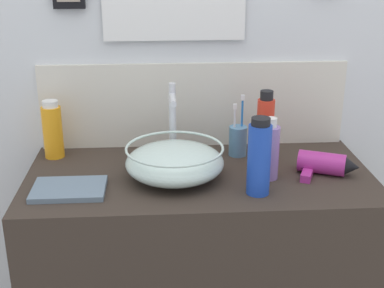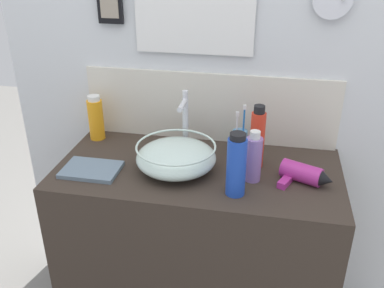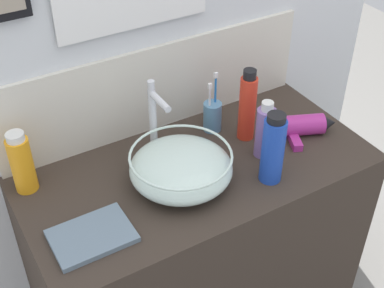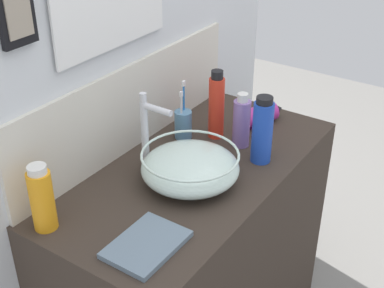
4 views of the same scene
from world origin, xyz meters
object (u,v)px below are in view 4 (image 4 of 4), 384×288
Objects in this scene: spray_bottle at (42,199)px; hand_towel at (147,245)px; glass_bowl_sink at (190,167)px; shampoo_bottle at (216,106)px; soap_dispenser at (241,122)px; hair_drier at (262,115)px; faucet at (147,127)px; toothbrush_cup at (183,124)px; lotion_bottle at (262,131)px.

hand_towel is at bearing -72.47° from spray_bottle.
glass_bowl_sink is 0.31m from shampoo_bottle.
soap_dispenser is at bearing 5.64° from hand_towel.
soap_dispenser is at bearing -175.23° from hair_drier.
faucet is 0.30m from shampoo_bottle.
soap_dispenser is (0.07, -0.19, 0.04)m from toothbrush_cup.
faucet is 1.28× the size of hair_drier.
toothbrush_cup reaches higher than hand_towel.
glass_bowl_sink is 0.29m from soap_dispenser.
faucet reaches higher than toothbrush_cup.
glass_bowl_sink is at bearing -27.08° from spray_bottle.
hair_drier is 0.22m from shampoo_bottle.
soap_dispenser is (0.29, -0.17, -0.06)m from faucet.
spray_bottle is (-0.62, 0.02, 0.04)m from toothbrush_cup.
soap_dispenser is (-0.01, -0.10, -0.03)m from shampoo_bottle.
toothbrush_cup is (0.22, 0.02, -0.09)m from faucet.
lotion_bottle is at bearing -26.91° from glass_bowl_sink.
hair_drier is at bearing 5.43° from hand_towel.
glass_bowl_sink reaches higher than hand_towel.
hair_drier is at bearing -18.69° from faucet.
lotion_bottle is 0.56m from hand_towel.
faucet reaches higher than lotion_bottle.
glass_bowl_sink is 1.53× the size of spray_bottle.
toothbrush_cup is 0.59m from hand_towel.
hair_drier is at bearing 26.93° from lotion_bottle.
hair_drier is 0.81× the size of shampoo_bottle.
spray_bottle reaches higher than hair_drier.
toothbrush_cup is 0.30m from lotion_bottle.
faucet reaches higher than hair_drier.
hand_towel is (-0.78, -0.07, -0.02)m from hair_drier.
spray_bottle is 1.02× the size of soap_dispenser.
glass_bowl_sink is at bearing 13.40° from hand_towel.
glass_bowl_sink is 1.50× the size of hair_drier.
spray_bottle is at bearing 166.82° from hair_drier.
lotion_bottle is (-0.06, -0.21, -0.01)m from shampoo_bottle.
toothbrush_cup is 0.84× the size of shampoo_bottle.
shampoo_bottle is at bearing 16.88° from glass_bowl_sink.
faucet is 1.12× the size of lotion_bottle.
lotion_bottle is at bearing -87.18° from toothbrush_cup.
toothbrush_cup is 0.21m from soap_dispenser.
spray_bottle is at bearing 170.53° from shampoo_bottle.
hair_drier is at bearing 4.77° from soap_dispenser.
hair_drier is (0.47, -0.16, -0.11)m from faucet.
shampoo_bottle reaches higher than hand_towel.
glass_bowl_sink is 0.28m from toothbrush_cup.
toothbrush_cup is 1.07× the size of spray_bottle.
hair_drier is 0.96× the size of toothbrush_cup.
soap_dispenser reaches higher than hand_towel.
shampoo_bottle is (0.07, -0.09, 0.06)m from toothbrush_cup.
spray_bottle reaches higher than soap_dispenser.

